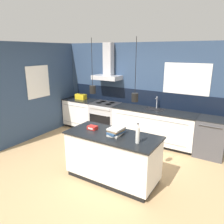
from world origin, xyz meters
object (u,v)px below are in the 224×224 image
(oven_range, at_px, (106,118))
(red_supply_box, at_px, (92,128))
(dishwasher, at_px, (211,137))
(bottle_on_island, at_px, (138,135))
(yellow_toolbox, at_px, (81,97))
(book_stack, at_px, (116,131))

(oven_range, height_order, red_supply_box, red_supply_box)
(dishwasher, bearing_deg, bottle_on_island, -112.48)
(yellow_toolbox, bearing_deg, red_supply_box, -45.96)
(oven_range, height_order, bottle_on_island, bottle_on_island)
(dishwasher, distance_m, bottle_on_island, 2.37)
(red_supply_box, height_order, yellow_toolbox, yellow_toolbox)
(book_stack, bearing_deg, red_supply_box, 179.36)
(dishwasher, xyz_separation_m, yellow_toolbox, (-3.83, 0.00, 0.54))
(oven_range, relative_size, dishwasher, 1.00)
(bottle_on_island, distance_m, book_stack, 0.51)
(oven_range, relative_size, bottle_on_island, 2.65)
(bottle_on_island, relative_size, book_stack, 0.95)
(bottle_on_island, distance_m, red_supply_box, 1.04)
(bottle_on_island, height_order, yellow_toolbox, bottle_on_island)
(bottle_on_island, bearing_deg, dishwasher, 67.52)
(red_supply_box, bearing_deg, oven_range, 116.73)
(dishwasher, bearing_deg, yellow_toolbox, 180.00)
(book_stack, xyz_separation_m, red_supply_box, (-0.53, 0.01, -0.03))
(bottle_on_island, xyz_separation_m, book_stack, (-0.49, 0.13, -0.08))
(bottle_on_island, bearing_deg, red_supply_box, 172.57)
(dishwasher, relative_size, bottle_on_island, 2.65)
(oven_range, distance_m, bottle_on_island, 2.99)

